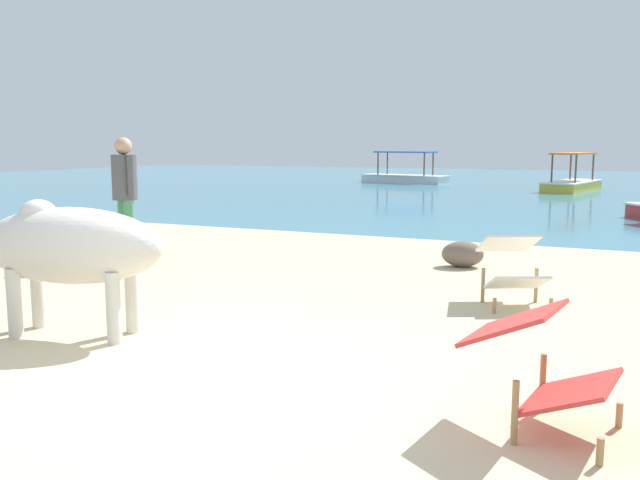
% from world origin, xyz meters
% --- Properties ---
extents(sand_beach, '(18.00, 14.00, 0.04)m').
position_xyz_m(sand_beach, '(0.00, 0.00, 0.02)').
color(sand_beach, '#CCB78E').
rests_on(sand_beach, ground).
extents(water_surface, '(60.00, 36.00, 0.03)m').
position_xyz_m(water_surface, '(0.00, 22.00, 0.00)').
color(water_surface, teal).
rests_on(water_surface, ground).
extents(cow, '(1.97, 0.93, 1.10)m').
position_xyz_m(cow, '(-1.54, 0.49, 0.76)').
color(cow, beige).
rests_on(cow, sand_beach).
extents(deck_chair_near, '(0.84, 0.65, 0.68)m').
position_xyz_m(deck_chair_near, '(2.12, 0.18, 0.42)').
color(deck_chair_near, '#A37A4C').
rests_on(deck_chair_near, sand_beach).
extents(deck_chair_far, '(0.81, 0.92, 0.68)m').
position_xyz_m(deck_chair_far, '(1.56, 3.04, 0.42)').
color(deck_chair_far, '#A37A4C').
rests_on(deck_chair_far, sand_beach).
extents(person_standing, '(0.46, 0.32, 1.62)m').
position_xyz_m(person_standing, '(-3.37, 3.34, 0.99)').
color(person_standing, '#428956').
rests_on(person_standing, sand_beach).
extents(shore_rock_medium, '(0.61, 0.51, 0.33)m').
position_xyz_m(shore_rock_medium, '(0.71, 4.80, 0.20)').
color(shore_rock_medium, '#6B5B4C').
rests_on(shore_rock_medium, sand_beach).
extents(boat_yellow, '(1.89, 3.83, 1.29)m').
position_xyz_m(boat_yellow, '(1.02, 20.90, 0.29)').
color(boat_yellow, gold).
rests_on(boat_yellow, water_surface).
extents(boat_white, '(3.83, 1.90, 1.29)m').
position_xyz_m(boat_white, '(-5.63, 23.12, 0.29)').
color(boat_white, white).
rests_on(boat_white, water_surface).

